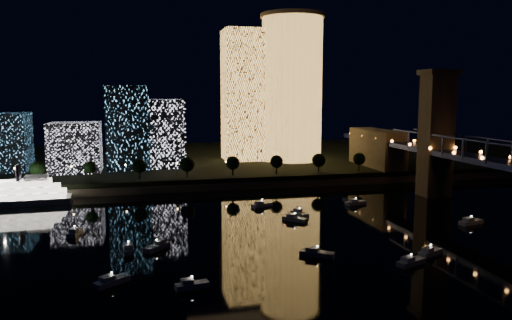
{
  "coord_description": "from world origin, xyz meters",
  "views": [
    {
      "loc": [
        -49.51,
        -125.68,
        40.59
      ],
      "look_at": [
        -7.23,
        55.0,
        15.97
      ],
      "focal_mm": 35.0,
      "sensor_mm": 36.0,
      "label": 1
    }
  ],
  "objects": [
    {
      "name": "ground",
      "position": [
        0.0,
        0.0,
        0.0
      ],
      "size": [
        520.0,
        520.0,
        0.0
      ],
      "primitive_type": "plane",
      "color": "black",
      "rests_on": "ground"
    },
    {
      "name": "far_bank",
      "position": [
        0.0,
        160.0,
        2.5
      ],
      "size": [
        420.0,
        160.0,
        5.0
      ],
      "primitive_type": "cube",
      "color": "black",
      "rests_on": "ground"
    },
    {
      "name": "seawall",
      "position": [
        0.0,
        82.0,
        1.5
      ],
      "size": [
        420.0,
        6.0,
        3.0
      ],
      "primitive_type": "cube",
      "color": "#6B5E4C",
      "rests_on": "ground"
    },
    {
      "name": "tower_cylindrical",
      "position": [
        30.71,
        132.55,
        43.82
      ],
      "size": [
        34.0,
        34.0,
        77.38
      ],
      "color": "#F6AF4E",
      "rests_on": "far_bank"
    },
    {
      "name": "tower_rectangular",
      "position": [
        5.99,
        140.15,
        39.81
      ],
      "size": [
        21.88,
        21.88,
        69.63
      ],
      "primitive_type": "cube",
      "color": "#F6AF4E",
      "rests_on": "far_bank"
    },
    {
      "name": "midrise_blocks",
      "position": [
        -64.33,
        122.55,
        21.13
      ],
      "size": [
        91.43,
        31.07,
        39.51
      ],
      "color": "silver",
      "rests_on": "far_bank"
    },
    {
      "name": "motorboats",
      "position": [
        -11.38,
        7.25,
        0.81
      ],
      "size": [
        126.09,
        75.49,
        2.78
      ],
      "color": "silver",
      "rests_on": "ground"
    },
    {
      "name": "esplanade_trees",
      "position": [
        -31.63,
        88.0,
        10.47
      ],
      "size": [
        166.03,
        6.47,
        8.74
      ],
      "color": "black",
      "rests_on": "far_bank"
    },
    {
      "name": "street_lamps",
      "position": [
        -34.0,
        94.0,
        9.02
      ],
      "size": [
        132.7,
        0.7,
        5.65
      ],
      "color": "black",
      "rests_on": "far_bank"
    }
  ]
}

